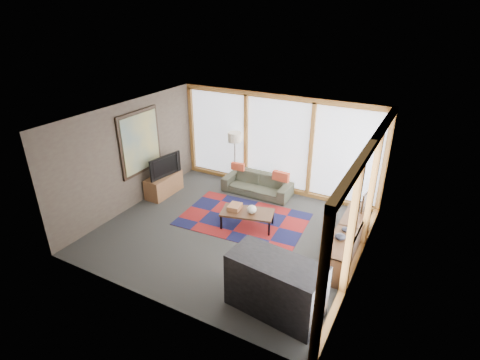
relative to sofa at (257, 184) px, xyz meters
The scene contains 17 objects.
ground 1.99m from the sofa, 80.71° to the right, with size 5.50×5.50×0.00m, color #2F2F2C.
room_envelope 2.05m from the sofa, 59.64° to the right, with size 5.52×5.02×2.62m.
rug 1.43m from the sofa, 77.24° to the right, with size 2.88×1.85×0.01m, color maroon.
sofa is the anchor object (origin of this frame).
pillow_left 0.71m from the sofa, behind, with size 0.37×0.11×0.20m, color #C14528.
pillow_right 0.78m from the sofa, ahead, with size 0.44×0.13×0.24m, color #C14528.
floor_lamp 1.01m from the sofa, 160.50° to the left, with size 0.37×0.37×1.48m, color #2F2315, non-canonical shape.
coffee_table 1.70m from the sofa, 71.48° to the right, with size 1.16×0.58×0.39m, color #382411, non-canonical shape.
book_stack 1.66m from the sofa, 81.91° to the right, with size 0.26×0.33×0.11m, color #955E39.
vase 1.75m from the sofa, 68.10° to the right, with size 0.22×0.22×0.19m, color beige.
bookshelf 3.13m from the sofa, 28.59° to the right, with size 0.44×2.39×0.60m, color #382411, non-canonical shape.
bowl_a 3.39m from the sofa, 36.55° to the right, with size 0.21×0.21×0.10m, color black.
bowl_b 3.23m from the sofa, 31.74° to the right, with size 0.16×0.16×0.08m, color black.
shelf_picture 3.00m from the sofa, 13.77° to the right, with size 0.04×0.31×0.40m, color black.
tv_console 2.47m from the sofa, 150.56° to the right, with size 0.45×1.08×0.54m, color brown.
television 2.51m from the sofa, 150.73° to the right, with size 0.99×0.13×0.57m, color black.
bar_counter 4.22m from the sofa, 60.03° to the right, with size 1.54×0.72×0.98m, color black.
Camera 1 is at (3.53, -6.12, 4.60)m, focal length 28.00 mm.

